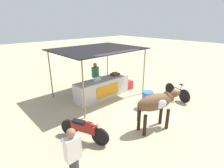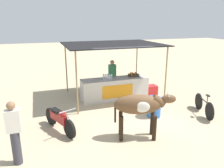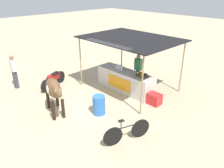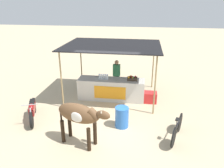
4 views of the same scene
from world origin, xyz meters
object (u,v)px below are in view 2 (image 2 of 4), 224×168
at_px(stall_counter, 115,89).
at_px(cow, 140,106).
at_px(fruit_crate, 133,75).
at_px(water_barrel, 154,107).
at_px(motorcycle_parked, 60,119).
at_px(bicycle_leaning, 204,106).
at_px(cooler_box, 150,90).
at_px(passerby_on_street, 14,133).
at_px(vendor_behind_counter, 112,77).

bearing_deg(stall_counter, cow, -97.36).
bearing_deg(fruit_crate, stall_counter, -176.73).
xyz_separation_m(water_barrel, motorcycle_parked, (-3.42, -0.01, 0.05)).
height_order(fruit_crate, bicycle_leaning, fruit_crate).
distance_m(stall_counter, cooler_box, 1.78).
relative_size(stall_counter, cow, 1.63).
bearing_deg(stall_counter, passerby_on_street, -136.83).
height_order(vendor_behind_counter, cow, vendor_behind_counter).
distance_m(cooler_box, cow, 4.11).
bearing_deg(vendor_behind_counter, cow, -97.98).
distance_m(cooler_box, passerby_on_street, 6.67).
xyz_separation_m(cow, motorcycle_parked, (-2.23, 1.19, -0.61)).
bearing_deg(cooler_box, vendor_behind_counter, 152.30).
height_order(stall_counter, vendor_behind_counter, vendor_behind_counter).
bearing_deg(cow, cooler_box, 56.75).
bearing_deg(motorcycle_parked, bicycle_leaning, -4.70).
xyz_separation_m(cooler_box, motorcycle_parked, (-4.44, -2.19, 0.19)).
distance_m(stall_counter, vendor_behind_counter, 0.85).
xyz_separation_m(fruit_crate, passerby_on_street, (-4.80, -3.68, -0.19)).
height_order(water_barrel, passerby_on_street, passerby_on_street).
relative_size(fruit_crate, motorcycle_parked, 0.26).
relative_size(cow, bicycle_leaning, 1.16).
distance_m(vendor_behind_counter, motorcycle_parked, 4.17).
height_order(cooler_box, passerby_on_street, passerby_on_street).
distance_m(vendor_behind_counter, cooler_box, 1.93).
relative_size(cooler_box, passerby_on_street, 0.36).
bearing_deg(passerby_on_street, vendor_behind_counter, 47.53).
bearing_deg(vendor_behind_counter, fruit_crate, -41.46).
relative_size(vendor_behind_counter, motorcycle_parked, 0.98).
height_order(cow, passerby_on_street, passerby_on_street).
relative_size(water_barrel, cow, 0.41).
relative_size(vendor_behind_counter, passerby_on_street, 1.00).
xyz_separation_m(vendor_behind_counter, bicycle_leaning, (2.47, -3.47, -0.50)).
bearing_deg(bicycle_leaning, cow, -166.22).
xyz_separation_m(cow, bicycle_leaning, (3.06, 0.75, -0.69)).
bearing_deg(bicycle_leaning, cooler_box, 107.99).
distance_m(fruit_crate, cooler_box, 1.16).
xyz_separation_m(vendor_behind_counter, water_barrel, (0.59, -3.03, -0.47)).
xyz_separation_m(stall_counter, passerby_on_street, (-3.86, -3.62, 0.37)).
bearing_deg(stall_counter, vendor_behind_counter, 79.17).
bearing_deg(water_barrel, fruit_crate, 85.16).
height_order(cooler_box, water_barrel, water_barrel).
distance_m(water_barrel, cow, 1.81).
bearing_deg(motorcycle_parked, vendor_behind_counter, 47.06).
relative_size(water_barrel, bicycle_leaning, 0.48).
relative_size(vendor_behind_counter, cooler_box, 2.75).
bearing_deg(bicycle_leaning, stall_counter, 133.89).
bearing_deg(motorcycle_parked, water_barrel, 0.15).
bearing_deg(passerby_on_street, water_barrel, 16.37).
bearing_deg(passerby_on_street, cow, 2.62).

